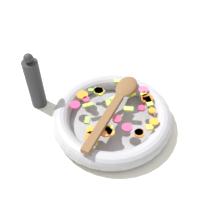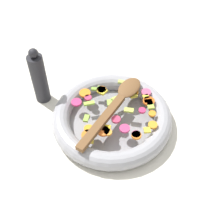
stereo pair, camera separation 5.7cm
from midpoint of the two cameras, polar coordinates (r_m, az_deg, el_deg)
name	(u,v)px [view 1 (the left image)]	position (r m, az deg, el deg)	size (l,w,h in m)	color
ground_plane	(112,123)	(0.90, -1.81, -2.16)	(4.00, 4.00, 0.00)	silver
skillet	(112,118)	(0.88, -1.84, -1.26)	(0.34, 0.34, 0.05)	gray
chopped_vegetables	(115,111)	(0.86, -1.30, 0.13)	(0.24, 0.23, 0.01)	orange
wooden_spoon	(116,103)	(0.87, -1.14, 1.66)	(0.26, 0.22, 0.01)	brown
pepper_mill	(35,83)	(0.92, -15.69, 5.10)	(0.04, 0.04, 0.19)	#232328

